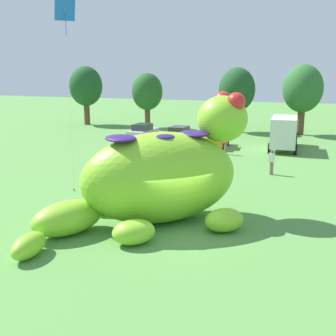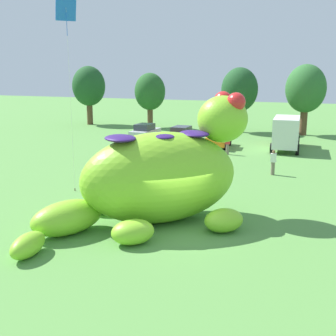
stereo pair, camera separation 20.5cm
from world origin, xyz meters
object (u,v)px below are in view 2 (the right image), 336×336
Objects in this scene: giant_inflatable_creature at (160,176)px; car_red at (182,135)px; car_orange at (218,138)px; spectator_by_cars at (228,144)px; spectator_mid_field at (273,163)px; spectator_near_inflatable at (200,153)px; box_truck at (287,132)px; tethered_flying_kite at (66,10)px; car_silver at (145,132)px.

car_red is at bearing 106.05° from giant_inflatable_creature.
car_orange is 2.46× the size of spectator_by_cars.
car_red is at bearing 135.52° from spectator_mid_field.
giant_inflatable_creature reaches higher than spectator_by_cars.
spectator_near_inflatable and spectator_mid_field have the same top height.
giant_inflatable_creature is 2.58× the size of car_red.
box_truck reaches higher than car_red.
box_truck is 10.17m from spectator_mid_field.
spectator_mid_field is at bearing 37.99° from tethered_flying_kite.
tethered_flying_kite reaches higher than spectator_mid_field.
spectator_near_inflatable and spectator_by_cars have the same top height.
giant_inflatable_creature is at bearing -73.95° from car_red.
tethered_flying_kite is at bearing -119.37° from box_truck.
spectator_by_cars is at bearing -34.14° from car_red.
box_truck reaches higher than spectator_near_inflatable.
spectator_mid_field is at bearing -17.11° from spectator_near_inflatable.
tethered_flying_kite is at bearing -79.50° from car_silver.
car_orange is 6.05m from box_truck.
giant_inflatable_creature is 2.58× the size of car_silver.
car_silver reaches higher than spectator_near_inflatable.
tethered_flying_kite is at bearing -92.09° from car_red.
tethered_flying_kite reaches higher than box_truck.
spectator_near_inflatable is at bearing -86.74° from car_orange.
car_silver is 2.43× the size of spectator_mid_field.
spectator_by_cars is (-4.52, 6.04, 0.00)m from spectator_mid_field.
box_truck is (9.65, 0.53, 0.74)m from car_red.
car_silver is at bearing 134.12° from spectator_near_inflatable.
car_red is (-6.01, 20.87, -1.33)m from giant_inflatable_creature.
giant_inflatable_creature is at bearing -99.66° from box_truck.
car_silver is 10.21m from spectator_by_cars.
giant_inflatable_creature is 1.65× the size of box_truck.
box_truck is 22.66m from tethered_flying_kite.
car_orange is 3.50m from spectator_by_cars.
car_orange is (7.77, -1.01, 0.00)m from car_silver.
car_orange reaches higher than spectator_mid_field.
spectator_by_cars is at bearing -136.80° from box_truck.
car_red is at bearing 145.86° from spectator_by_cars.
spectator_mid_field is at bearing -53.20° from spectator_by_cars.
giant_inflatable_creature reaches higher than car_orange.
car_orange is at bearing 116.39° from spectator_by_cars.
car_silver is at bearing 179.82° from box_truck.
car_red is 6.37m from spectator_by_cars.
car_silver is at bearing 171.96° from car_red.
car_red is (4.05, -0.57, 0.00)m from car_silver.
tethered_flying_kite is (-6.65, 3.10, 7.93)m from giant_inflatable_creature.
spectator_near_inflatable is (-5.50, -8.41, -0.75)m from box_truck.
box_truck is 6.04m from spectator_by_cars.
spectator_near_inflatable is (4.14, -7.88, -0.01)m from car_red.
box_truck is (3.64, 21.40, -0.59)m from giant_inflatable_creature.
tethered_flying_kite is at bearing -104.15° from car_orange.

